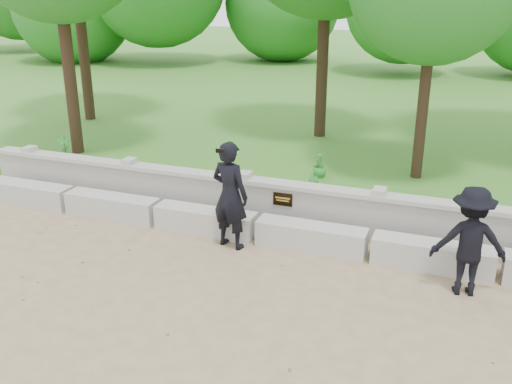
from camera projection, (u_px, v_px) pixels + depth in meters
ground at (212, 291)px, 8.50m from camera, size 80.00×80.00×0.00m
lawn at (373, 105)px, 20.75m from camera, size 40.00×22.00×0.25m
concrete_bench at (256, 229)px, 10.09m from camera, size 11.90×0.45×0.45m
parapet_wall at (270, 203)px, 10.62m from camera, size 12.50×0.35×0.90m
man_main at (230, 195)px, 9.63m from camera, size 0.77×0.70×1.89m
visitor_mid at (470, 241)px, 8.19m from camera, size 1.16×0.79×1.65m
shrub_a at (65, 147)px, 13.89m from camera, size 0.35×0.37×0.59m
shrub_b at (311, 191)px, 11.01m from camera, size 0.38×0.40×0.57m
shrub_d at (320, 164)px, 12.59m from camera, size 0.33×0.36×0.59m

